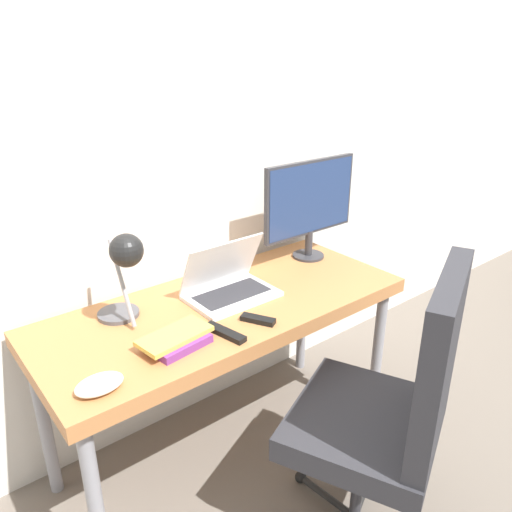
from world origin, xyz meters
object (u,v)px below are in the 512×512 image
book_stack (177,339)px  monitor (310,202)px  desk_lamp (125,265)px  game_controller (99,384)px  laptop (228,285)px  office_chair (394,403)px

book_stack → monitor: bearing=17.6°
desk_lamp → game_controller: size_ratio=2.51×
laptop → office_chair: bearing=-79.6°
monitor → game_controller: bearing=-163.7°
monitor → desk_lamp: bearing=-175.4°
desk_lamp → game_controller: desk_lamp is taller
desk_lamp → book_stack: size_ratio=1.38×
laptop → desk_lamp: (-0.43, 0.02, 0.20)m
office_chair → desk_lamp: bearing=126.4°
laptop → book_stack: laptop is taller
laptop → book_stack: (-0.36, -0.19, -0.03)m
monitor → desk_lamp: monitor is taller
laptop → monitor: 0.61m
laptop → desk_lamp: desk_lamp is taller
monitor → office_chair: monitor is taller
laptop → game_controller: 0.72m
desk_lamp → game_controller: bearing=-130.4°
laptop → monitor: (0.55, 0.10, 0.23)m
monitor → game_controller: monitor is taller
office_chair → book_stack: (-0.50, 0.56, 0.17)m
office_chair → book_stack: office_chair is taller
laptop → monitor: monitor is taller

